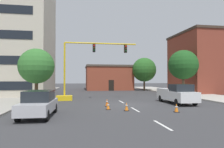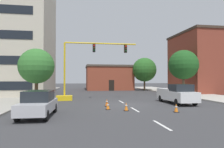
% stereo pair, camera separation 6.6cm
% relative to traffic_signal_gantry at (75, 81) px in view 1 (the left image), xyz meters
% --- Properties ---
extents(ground_plane, '(160.00, 160.00, 0.00)m').
position_rel_traffic_signal_gantry_xyz_m(ground_plane, '(5.01, -4.96, -2.27)').
color(ground_plane, '#38383A').
extents(sidewalk_left, '(6.00, 56.00, 0.14)m').
position_rel_traffic_signal_gantry_xyz_m(sidewalk_left, '(-7.71, 3.04, -2.20)').
color(sidewalk_left, '#9E998E').
rests_on(sidewalk_left, ground_plane).
extents(sidewalk_right, '(6.00, 56.00, 0.14)m').
position_rel_traffic_signal_gantry_xyz_m(sidewalk_right, '(17.73, 3.04, -2.20)').
color(sidewalk_right, '#B2ADA3').
rests_on(sidewalk_right, ground_plane).
extents(lane_stripe_seg_1, '(0.16, 2.40, 0.01)m').
position_rel_traffic_signal_gantry_xyz_m(lane_stripe_seg_1, '(5.01, -13.46, -2.26)').
color(lane_stripe_seg_1, silver).
rests_on(lane_stripe_seg_1, ground_plane).
extents(lane_stripe_seg_2, '(0.16, 2.40, 0.01)m').
position_rel_traffic_signal_gantry_xyz_m(lane_stripe_seg_2, '(5.01, -7.96, -2.26)').
color(lane_stripe_seg_2, silver).
rests_on(lane_stripe_seg_2, ground_plane).
extents(lane_stripe_seg_3, '(0.16, 2.40, 0.01)m').
position_rel_traffic_signal_gantry_xyz_m(lane_stripe_seg_3, '(5.01, -2.46, -2.26)').
color(lane_stripe_seg_3, silver).
rests_on(lane_stripe_seg_3, ground_plane).
extents(building_tall_left, '(15.16, 13.41, 22.94)m').
position_rel_traffic_signal_gantry_xyz_m(building_tall_left, '(-11.50, 9.46, 9.21)').
color(building_tall_left, beige).
rests_on(building_tall_left, ground_plane).
extents(building_brick_center, '(10.12, 9.73, 5.38)m').
position_rel_traffic_signal_gantry_xyz_m(building_brick_center, '(6.92, 21.47, 0.43)').
color(building_brick_center, brown).
rests_on(building_brick_center, ground_plane).
extents(building_row_right, '(12.69, 10.83, 10.70)m').
position_rel_traffic_signal_gantry_xyz_m(building_row_right, '(24.32, 9.24, 3.09)').
color(building_row_right, brown).
rests_on(building_row_right, ground_plane).
extents(traffic_signal_gantry, '(9.47, 1.20, 6.83)m').
position_rel_traffic_signal_gantry_xyz_m(traffic_signal_gantry, '(0.00, 0.00, 0.00)').
color(traffic_signal_gantry, yellow).
rests_on(traffic_signal_gantry, ground_plane).
extents(tree_right_far, '(4.99, 4.99, 6.84)m').
position_rel_traffic_signal_gantry_xyz_m(tree_right_far, '(13.83, 16.34, 2.07)').
color(tree_right_far, brown).
rests_on(tree_right_far, ground_plane).
extents(tree_right_mid, '(4.39, 4.39, 6.78)m').
position_rel_traffic_signal_gantry_xyz_m(tree_right_mid, '(15.78, 3.89, 2.31)').
color(tree_right_mid, brown).
rests_on(tree_right_mid, ground_plane).
extents(tree_left_near, '(3.77, 3.77, 5.76)m').
position_rel_traffic_signal_gantry_xyz_m(tree_left_near, '(-4.06, -1.44, 1.59)').
color(tree_left_near, '#4C3823').
rests_on(tree_left_near, ground_plane).
extents(pickup_truck_white, '(2.08, 5.43, 1.99)m').
position_rel_traffic_signal_gantry_xyz_m(pickup_truck_white, '(10.30, -4.76, -1.29)').
color(pickup_truck_white, white).
rests_on(pickup_truck_white, ground_plane).
extents(sedan_silver_near_left, '(2.03, 4.57, 1.74)m').
position_rel_traffic_signal_gantry_xyz_m(sedan_silver_near_left, '(-2.19, -9.83, -1.38)').
color(sedan_silver_near_left, '#B7B7BC').
rests_on(sedan_silver_near_left, ground_plane).
extents(traffic_cone_roadside_a, '(0.36, 0.36, 0.66)m').
position_rel_traffic_signal_gantry_xyz_m(traffic_cone_roadside_a, '(7.76, -9.68, -1.95)').
color(traffic_cone_roadside_a, black).
rests_on(traffic_cone_roadside_a, ground_plane).
extents(traffic_cone_roadside_b, '(0.36, 0.36, 0.60)m').
position_rel_traffic_signal_gantry_xyz_m(traffic_cone_roadside_b, '(2.83, -7.57, -1.98)').
color(traffic_cone_roadside_b, black).
rests_on(traffic_cone_roadside_b, ground_plane).
extents(traffic_cone_roadside_c, '(0.36, 0.36, 0.67)m').
position_rel_traffic_signal_gantry_xyz_m(traffic_cone_roadside_c, '(4.18, -8.44, -1.94)').
color(traffic_cone_roadside_c, black).
rests_on(traffic_cone_roadside_c, ground_plane).
extents(traffic_cone_roadside_d, '(0.36, 0.36, 0.70)m').
position_rel_traffic_signal_gantry_xyz_m(traffic_cone_roadside_d, '(2.98, -5.77, -1.92)').
color(traffic_cone_roadside_d, black).
rests_on(traffic_cone_roadside_d, ground_plane).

